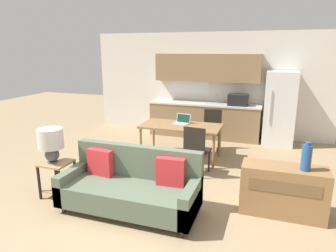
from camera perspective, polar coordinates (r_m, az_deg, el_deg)
The scene contains 13 objects.
ground_plane at distance 4.31m, azimuth -6.12°, elevation -17.21°, with size 20.00×20.00×0.00m, color #9E8460.
wall_back at distance 8.15m, azimuth 7.55°, elevation 7.89°, with size 6.40×0.07×2.70m.
kitchen_counter at distance 7.93m, azimuth 7.16°, elevation 4.00°, with size 2.88×0.65×2.15m.
refrigerator at distance 7.67m, azimuth 20.47°, elevation 3.15°, with size 0.71×0.72×1.76m.
dining_table at distance 6.24m, azimuth 2.49°, elevation -0.36°, with size 1.64×0.84×0.73m.
couch at distance 4.40m, azimuth -6.96°, elevation -11.46°, with size 1.96×0.80×0.89m.
side_table at distance 5.04m, azimuth -20.36°, elevation -8.47°, with size 0.42×0.42×0.56m.
table_lamp at distance 4.87m, azimuth -21.42°, elevation -2.80°, with size 0.38×0.38×0.54m.
credenza at distance 4.54m, azimuth 21.02°, elevation -11.39°, with size 1.13×0.44×0.70m.
vase at distance 4.32m, azimuth 24.87°, elevation -5.43°, with size 0.13×0.13×0.39m.
dining_chair_far_right at distance 6.87m, azimuth 8.39°, elevation -0.44°, with size 0.46×0.46×0.93m.
dining_chair_near_right at distance 5.45m, azimuth 5.41°, elevation -4.26°, with size 0.46×0.46×0.93m.
laptop at distance 6.36m, azimuth 2.72°, elevation 0.92°, with size 0.36×0.30×0.20m.
Camera 1 is at (1.60, -3.31, 2.25)m, focal length 32.00 mm.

